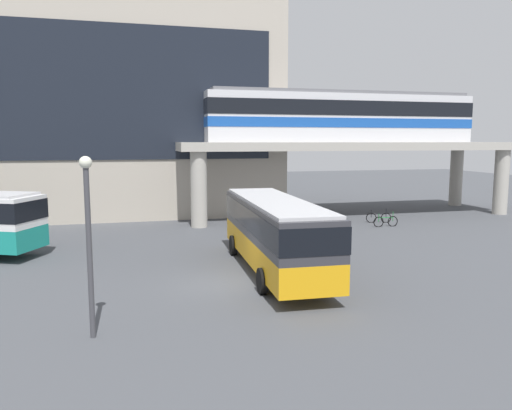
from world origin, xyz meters
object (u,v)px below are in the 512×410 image
at_px(station_building, 85,111).
at_px(train, 341,116).
at_px(bicycle_blue, 254,230).
at_px(bicycle_green, 386,221).
at_px(bicycle_red, 292,227).
at_px(bus_main, 274,227).
at_px(bicycle_black, 379,218).

distance_m(station_building, train, 20.93).
relative_size(station_building, bicycle_blue, 16.93).
xyz_separation_m(bicycle_green, bicycle_red, (-6.89, -0.65, 0.00)).
height_order(bus_main, bicycle_green, bus_main).
bearing_deg(bus_main, bicycle_blue, 81.82).
relative_size(train, bus_main, 1.90).
bearing_deg(station_building, bicycle_green, -34.92).
relative_size(bicycle_red, bicycle_black, 1.02).
height_order(train, bicycle_blue, train).
distance_m(bicycle_green, bicycle_black, 1.67).
relative_size(train, bicycle_black, 12.08).
distance_m(train, bicycle_green, 9.36).
distance_m(station_building, bicycle_red, 21.23).
distance_m(bicycle_blue, bicycle_red, 2.57).
height_order(station_building, bicycle_blue, station_building).
bearing_deg(bicycle_blue, station_building, 125.30).
bearing_deg(bicycle_black, bus_main, -135.41).
xyz_separation_m(station_building, bicycle_red, (13.17, -14.66, -7.90)).
bearing_deg(bus_main, train, 56.86).
bearing_deg(station_building, bicycle_blue, -54.70).
bearing_deg(train, bicycle_blue, -141.58).
bearing_deg(station_building, train, -22.99).
relative_size(bicycle_blue, bicycle_red, 1.00).
height_order(station_building, bicycle_red, station_building).
xyz_separation_m(bicycle_green, bicycle_black, (0.35, 1.63, 0.00)).
bearing_deg(bus_main, bicycle_green, 40.85).
relative_size(bicycle_blue, bicycle_black, 1.02).
distance_m(station_building, bus_main, 25.81).
distance_m(station_building, bicycle_black, 25.15).
height_order(bicycle_green, bicycle_black, same).
height_order(train, bicycle_green, train).
bearing_deg(bus_main, station_building, 112.19).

